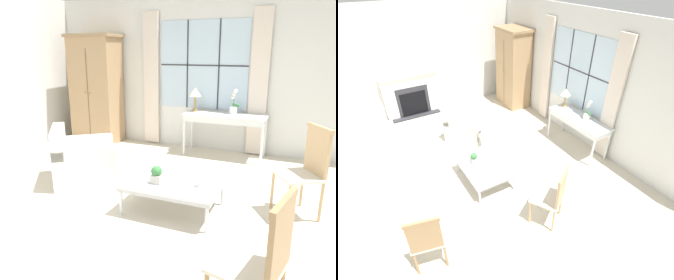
{
  "view_description": "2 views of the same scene",
  "coord_description": "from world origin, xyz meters",
  "views": [
    {
      "loc": [
        1.75,
        -2.87,
        1.85
      ],
      "look_at": [
        0.33,
        0.54,
        0.82
      ],
      "focal_mm": 35.0,
      "sensor_mm": 36.0,
      "label": 1
    },
    {
      "loc": [
        3.91,
        -1.17,
        3.47
      ],
      "look_at": [
        0.52,
        0.86,
        0.81
      ],
      "focal_mm": 28.0,
      "sensor_mm": 36.0,
      "label": 2
    }
  ],
  "objects": [
    {
      "name": "coffee_table",
      "position": [
        0.45,
        0.42,
        0.33
      ],
      "size": [
        1.11,
        0.79,
        0.36
      ],
      "color": "silver",
      "rests_on": "ground_plane"
    },
    {
      "name": "armoire",
      "position": [
        -2.1,
        2.66,
        1.07
      ],
      "size": [
        1.0,
        0.65,
        2.13
      ],
      "color": "tan",
      "rests_on": "ground_plane"
    },
    {
      "name": "armchair_upholstered",
      "position": [
        -1.09,
        0.77,
        0.28
      ],
      "size": [
        1.17,
        1.17,
        0.79
      ],
      "color": "silver",
      "rests_on": "ground_plane"
    },
    {
      "name": "potted_plant_small",
      "position": [
        0.29,
        0.3,
        0.47
      ],
      "size": [
        0.13,
        0.13,
        0.21
      ],
      "color": "#BCB7AD",
      "rests_on": "coffee_table"
    },
    {
      "name": "wall_back_windowed",
      "position": [
        0.0,
        3.02,
        1.39
      ],
      "size": [
        7.2,
        0.14,
        2.8
      ],
      "color": "silver",
      "rests_on": "ground_plane"
    },
    {
      "name": "ground_plane",
      "position": [
        0.0,
        0.0,
        0.0
      ],
      "size": [
        14.0,
        14.0,
        0.0
      ],
      "primitive_type": "plane",
      "color": "beige"
    },
    {
      "name": "side_chair_wooden",
      "position": [
        1.87,
        0.89,
        0.59
      ],
      "size": [
        0.61,
        0.61,
        1.04
      ],
      "color": "beige",
      "rests_on": "ground_plane"
    },
    {
      "name": "pillar_candle",
      "position": [
        0.79,
        0.39,
        0.42
      ],
      "size": [
        0.11,
        0.11,
        0.14
      ],
      "color": "silver",
      "rests_on": "coffee_table"
    },
    {
      "name": "accent_chair_wooden",
      "position": [
        1.61,
        -0.98,
        0.57
      ],
      "size": [
        0.53,
        0.53,
        1.01
      ],
      "color": "beige",
      "rests_on": "ground_plane"
    },
    {
      "name": "potted_orchid",
      "position": [
        0.64,
        2.75,
        0.91
      ],
      "size": [
        0.16,
        0.13,
        0.44
      ],
      "color": "white",
      "rests_on": "console_table"
    },
    {
      "name": "table_lamp",
      "position": [
        -0.06,
        2.75,
        1.08
      ],
      "size": [
        0.22,
        0.22,
        0.43
      ],
      "color": "#9E7F47",
      "rests_on": "console_table"
    },
    {
      "name": "console_table",
      "position": [
        0.52,
        2.68,
        0.67
      ],
      "size": [
        1.43,
        0.52,
        0.75
      ],
      "color": "silver",
      "rests_on": "ground_plane"
    }
  ]
}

